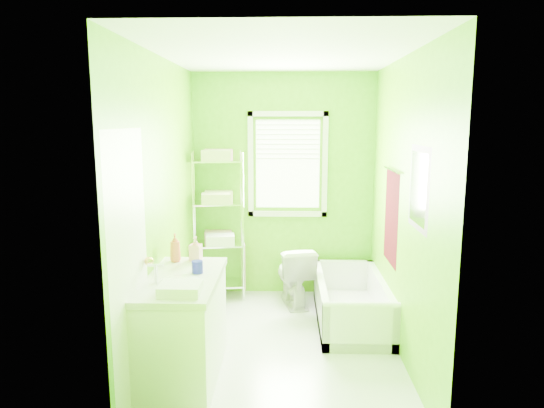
{
  "coord_description": "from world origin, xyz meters",
  "views": [
    {
      "loc": [
        0.05,
        -4.19,
        2.05
      ],
      "look_at": [
        -0.09,
        0.25,
        1.29
      ],
      "focal_mm": 32.0,
      "sensor_mm": 36.0,
      "label": 1
    }
  ],
  "objects_px": {
    "bathtub": "(351,308)",
    "toilet": "(294,275)",
    "vanity": "(183,325)",
    "wire_shelf_unit": "(220,208)"
  },
  "relations": [
    {
      "from": "wire_shelf_unit",
      "to": "toilet",
      "type": "bearing_deg",
      "value": -13.63
    },
    {
      "from": "vanity",
      "to": "wire_shelf_unit",
      "type": "relative_size",
      "value": 0.65
    },
    {
      "from": "bathtub",
      "to": "toilet",
      "type": "relative_size",
      "value": 2.15
    },
    {
      "from": "toilet",
      "to": "wire_shelf_unit",
      "type": "xyz_separation_m",
      "value": [
        -0.85,
        0.21,
        0.72
      ]
    },
    {
      "from": "bathtub",
      "to": "wire_shelf_unit",
      "type": "relative_size",
      "value": 0.85
    },
    {
      "from": "wire_shelf_unit",
      "to": "vanity",
      "type": "bearing_deg",
      "value": -91.42
    },
    {
      "from": "bathtub",
      "to": "wire_shelf_unit",
      "type": "bearing_deg",
      "value": 154.01
    },
    {
      "from": "bathtub",
      "to": "toilet",
      "type": "xyz_separation_m",
      "value": [
        -0.58,
        0.49,
        0.19
      ]
    },
    {
      "from": "toilet",
      "to": "wire_shelf_unit",
      "type": "relative_size",
      "value": 0.39
    },
    {
      "from": "toilet",
      "to": "wire_shelf_unit",
      "type": "height_order",
      "value": "wire_shelf_unit"
    }
  ]
}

